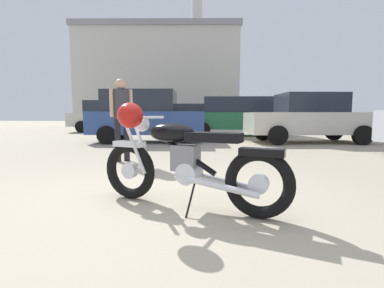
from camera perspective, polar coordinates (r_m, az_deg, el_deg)
The scene contains 9 objects.
ground_plane at distance 2.95m, azimuth -7.84°, elevation -12.65°, with size 80.00×80.00×0.00m, color tan.
vintage_motorcycle at distance 2.79m, azimuth -2.19°, elevation -3.26°, with size 2.00×0.84×1.07m.
bystander at distance 5.77m, azimuth -14.35°, elevation 6.58°, with size 0.40×0.30×1.66m.
red_hatchback_near at distance 10.33m, azimuth 23.01°, elevation 4.93°, with size 4.38×2.31×1.67m.
blue_hatchback_right at distance 9.80m, azimuth -9.55°, elevation 5.76°, with size 4.01×2.04×1.78m.
silver_sedan_mid at distance 16.34m, azimuth -15.52°, elevation 5.76°, with size 4.91×2.48×1.74m.
pale_sedan_back at distance 12.88m, azimuth 9.45°, elevation 5.90°, with size 4.82×2.24×1.74m.
dark_sedan_left at distance 20.17m, azimuth -1.45°, elevation 5.98°, with size 4.86×2.34×1.74m.
industrial_building at distance 30.70m, azimuth -5.98°, elevation 12.90°, with size 16.07×13.36×20.58m.
Camera 1 is at (0.68, -2.71, 0.94)m, focal length 25.85 mm.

